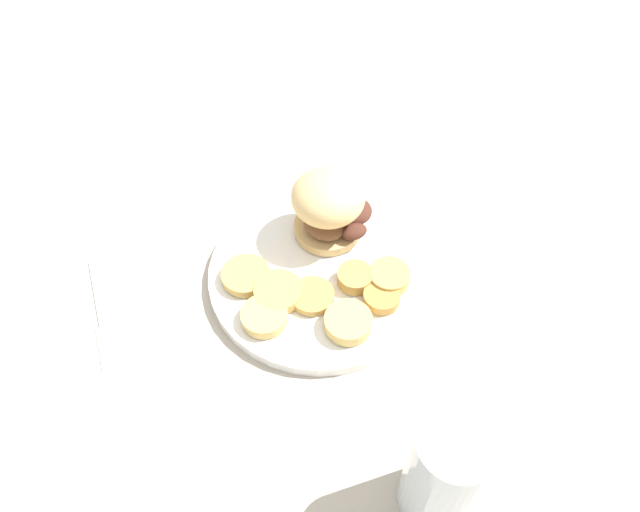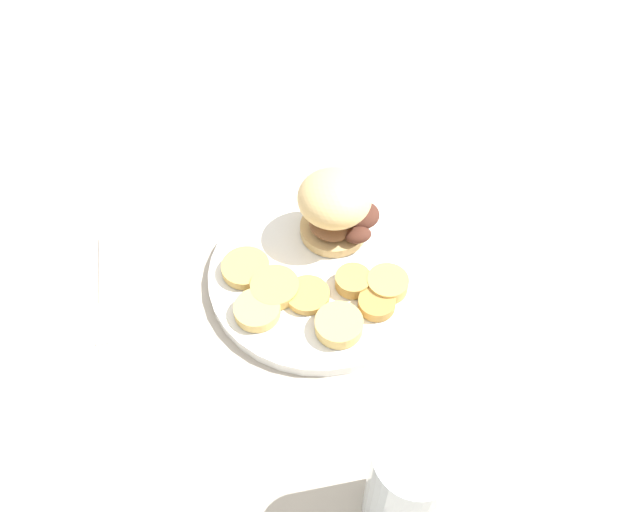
% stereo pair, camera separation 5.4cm
% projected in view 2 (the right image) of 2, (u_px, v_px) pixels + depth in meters
% --- Properties ---
extents(ground_plane, '(4.00, 4.00, 0.00)m').
position_uv_depth(ground_plane, '(320.00, 277.00, 0.73)').
color(ground_plane, '#B2A899').
extents(dinner_plate, '(0.26, 0.26, 0.02)m').
position_uv_depth(dinner_plate, '(320.00, 273.00, 0.72)').
color(dinner_plate, white).
rests_on(dinner_plate, ground_plane).
extents(sandwich, '(0.10, 0.09, 0.09)m').
position_uv_depth(sandwich, '(338.00, 207.00, 0.72)').
color(sandwich, tan).
rests_on(sandwich, dinner_plate).
extents(potato_round_0, '(0.05, 0.05, 0.02)m').
position_uv_depth(potato_round_0, '(388.00, 284.00, 0.69)').
color(potato_round_0, tan).
rests_on(potato_round_0, dinner_plate).
extents(potato_round_1, '(0.05, 0.05, 0.02)m').
position_uv_depth(potato_round_1, '(339.00, 325.00, 0.66)').
color(potato_round_1, '#DBB766').
rests_on(potato_round_1, dinner_plate).
extents(potato_round_2, '(0.04, 0.04, 0.02)m').
position_uv_depth(potato_round_2, '(352.00, 282.00, 0.69)').
color(potato_round_2, tan).
rests_on(potato_round_2, dinner_plate).
extents(potato_round_3, '(0.05, 0.05, 0.01)m').
position_uv_depth(potato_round_3, '(257.00, 310.00, 0.67)').
color(potato_round_3, '#DBB766').
rests_on(potato_round_3, dinner_plate).
extents(potato_round_4, '(0.05, 0.05, 0.01)m').
position_uv_depth(potato_round_4, '(308.00, 295.00, 0.69)').
color(potato_round_4, tan).
rests_on(potato_round_4, dinner_plate).
extents(potato_round_5, '(0.06, 0.06, 0.01)m').
position_uv_depth(potato_round_5, '(246.00, 268.00, 0.71)').
color(potato_round_5, tan).
rests_on(potato_round_5, dinner_plate).
extents(potato_round_6, '(0.04, 0.04, 0.01)m').
position_uv_depth(potato_round_6, '(377.00, 303.00, 0.68)').
color(potato_round_6, '#BC8942').
rests_on(potato_round_6, dinner_plate).
extents(potato_round_7, '(0.05, 0.05, 0.01)m').
position_uv_depth(potato_round_7, '(275.00, 287.00, 0.69)').
color(potato_round_7, tan).
rests_on(potato_round_7, dinner_plate).
extents(fork, '(0.12, 0.12, 0.00)m').
position_uv_depth(fork, '(106.00, 289.00, 0.71)').
color(fork, silver).
rests_on(fork, ground_plane).
extents(drinking_glass, '(0.07, 0.07, 0.14)m').
position_uv_depth(drinking_glass, '(407.00, 486.00, 0.51)').
color(drinking_glass, silver).
rests_on(drinking_glass, ground_plane).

